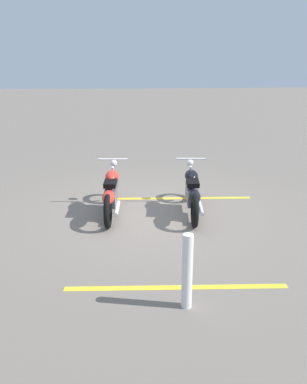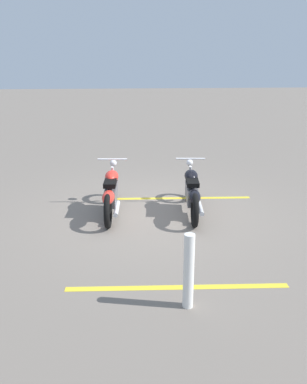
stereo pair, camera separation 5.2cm
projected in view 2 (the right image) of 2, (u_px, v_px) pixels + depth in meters
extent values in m
plane|color=slate|center=(152.00, 213.00, 8.68)|extent=(60.00, 60.00, 0.00)
torus|color=black|center=(114.00, 186.00, 9.31)|extent=(0.68, 0.15, 0.67)
torus|color=black|center=(108.00, 211.00, 7.84)|extent=(0.68, 0.15, 0.67)
cube|color=#59595E|center=(111.00, 194.00, 8.50)|extent=(0.85, 0.27, 0.32)
ellipsoid|color=red|center=(112.00, 177.00, 8.66)|extent=(0.53, 0.31, 0.24)
ellipsoid|color=red|center=(108.00, 197.00, 7.92)|extent=(0.57, 0.27, 0.22)
cube|color=black|center=(110.00, 183.00, 8.29)|extent=(0.45, 0.26, 0.09)
cylinder|color=silver|center=(113.00, 178.00, 9.01)|extent=(0.27, 0.07, 0.56)
cylinder|color=silver|center=(112.00, 159.00, 8.83)|extent=(0.07, 0.62, 0.04)
sphere|color=silver|center=(113.00, 163.00, 9.06)|extent=(0.15, 0.15, 0.15)
cylinder|color=silver|center=(117.00, 209.00, 8.18)|extent=(0.70, 0.13, 0.09)
torus|color=black|center=(189.00, 185.00, 9.36)|extent=(0.68, 0.16, 0.67)
torus|color=black|center=(195.00, 210.00, 7.88)|extent=(0.68, 0.16, 0.67)
cube|color=#59595E|center=(192.00, 194.00, 8.55)|extent=(0.85, 0.28, 0.32)
ellipsoid|color=black|center=(191.00, 176.00, 8.71)|extent=(0.54, 0.32, 0.24)
ellipsoid|color=black|center=(194.00, 196.00, 7.96)|extent=(0.58, 0.28, 0.22)
cube|color=black|center=(193.00, 183.00, 8.33)|extent=(0.46, 0.27, 0.09)
cylinder|color=silver|center=(190.00, 177.00, 9.06)|extent=(0.27, 0.08, 0.56)
cylinder|color=silver|center=(191.00, 159.00, 8.87)|extent=(0.08, 0.62, 0.04)
sphere|color=silver|center=(190.00, 163.00, 9.11)|extent=(0.15, 0.15, 0.15)
cylinder|color=silver|center=(200.00, 208.00, 8.22)|extent=(0.70, 0.14, 0.09)
cylinder|color=white|center=(189.00, 271.00, 5.33)|extent=(0.14, 0.14, 1.04)
cube|color=yellow|center=(180.00, 198.00, 9.52)|extent=(0.23, 3.20, 0.01)
cube|color=yellow|center=(177.00, 287.00, 5.94)|extent=(0.23, 3.20, 0.01)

